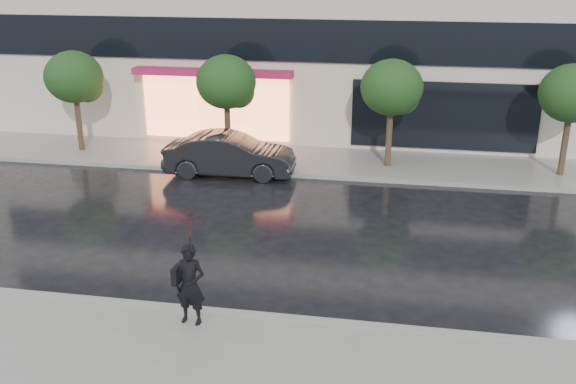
# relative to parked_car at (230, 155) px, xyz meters

# --- Properties ---
(ground) EXTENTS (120.00, 120.00, 0.00)m
(ground) POSITION_rel_parked_car_xyz_m (2.48, -8.30, -0.75)
(ground) COLOR black
(ground) RESTS_ON ground
(sidewalk_near) EXTENTS (60.00, 4.50, 0.12)m
(sidewalk_near) POSITION_rel_parked_car_xyz_m (2.48, -11.55, -0.69)
(sidewalk_near) COLOR slate
(sidewalk_near) RESTS_ON ground
(sidewalk_far) EXTENTS (60.00, 3.50, 0.12)m
(sidewalk_far) POSITION_rel_parked_car_xyz_m (2.48, 1.95, -0.69)
(sidewalk_far) COLOR slate
(sidewalk_far) RESTS_ON ground
(curb_near) EXTENTS (60.00, 0.25, 0.14)m
(curb_near) POSITION_rel_parked_car_xyz_m (2.48, -9.30, -0.68)
(curb_near) COLOR gray
(curb_near) RESTS_ON ground
(curb_far) EXTENTS (60.00, 0.25, 0.14)m
(curb_far) POSITION_rel_parked_car_xyz_m (2.48, 0.20, -0.68)
(curb_far) COLOR gray
(curb_far) RESTS_ON ground
(tree_far_west) EXTENTS (2.20, 2.20, 3.99)m
(tree_far_west) POSITION_rel_parked_car_xyz_m (-6.46, 1.73, 2.17)
(tree_far_west) COLOR #33261C
(tree_far_west) RESTS_ON ground
(tree_mid_west) EXTENTS (2.20, 2.20, 3.99)m
(tree_mid_west) POSITION_rel_parked_car_xyz_m (-0.46, 1.73, 2.17)
(tree_mid_west) COLOR #33261C
(tree_mid_west) RESTS_ON ground
(tree_mid_east) EXTENTS (2.20, 2.20, 3.99)m
(tree_mid_east) POSITION_rel_parked_car_xyz_m (5.54, 1.73, 2.17)
(tree_mid_east) COLOR #33261C
(tree_mid_east) RESTS_ON ground
(tree_far_east) EXTENTS (2.20, 2.20, 3.99)m
(tree_far_east) POSITION_rel_parked_car_xyz_m (11.54, 1.73, 2.17)
(tree_far_east) COLOR #33261C
(tree_far_east) RESTS_ON ground
(parked_car) EXTENTS (4.62, 1.78, 1.50)m
(parked_car) POSITION_rel_parked_car_xyz_m (0.00, 0.00, 0.00)
(parked_car) COLOR black
(parked_car) RESTS_ON ground
(pedestrian_with_umbrella) EXTENTS (1.11, 1.13, 2.52)m
(pedestrian_with_umbrella) POSITION_rel_parked_car_xyz_m (1.81, -9.80, 1.03)
(pedestrian_with_umbrella) COLOR black
(pedestrian_with_umbrella) RESTS_ON sidewalk_near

